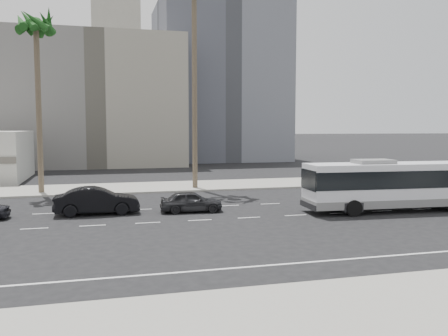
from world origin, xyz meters
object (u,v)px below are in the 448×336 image
object	(u,v)px
palm_mid	(36,28)
car_a	(191,201)
car_b	(97,201)
city_bus	(394,184)

from	to	relation	value
palm_mid	car_a	bearing A→B (deg)	-47.22
palm_mid	car_b	bearing A→B (deg)	-66.91
city_bus	car_a	xyz separation A→B (m)	(-12.72, 2.98, -1.09)
car_a	city_bus	bearing A→B (deg)	-99.27
car_a	palm_mid	xyz separation A→B (m)	(-10.26, 11.08, 12.53)
palm_mid	city_bus	bearing A→B (deg)	-31.46
car_a	car_b	bearing A→B (deg)	87.26
car_b	car_a	bearing A→B (deg)	-96.92
car_b	palm_mid	bearing A→B (deg)	22.81
city_bus	palm_mid	size ratio (longest dim) A/B	0.80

